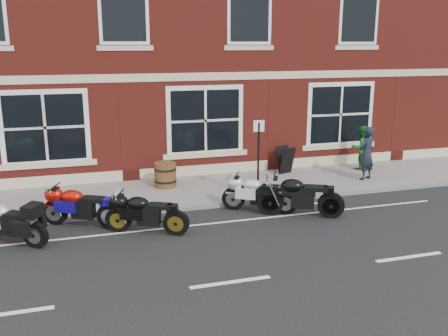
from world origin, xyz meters
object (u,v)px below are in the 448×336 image
Objects in this scene: moto_touring_silver at (6,219)px; moto_sport_black at (145,212)px; pedestrian_right at (361,148)px; pedestrian_left at (367,153)px; moto_naked_black at (299,194)px; barrel_planter at (165,175)px; moto_sport_red at (80,205)px; parking_sign at (258,154)px; a_board_sign at (285,160)px; moto_sport_silver at (258,193)px.

moto_touring_silver reaches higher than moto_sport_black.
moto_touring_silver is 1.15× the size of pedestrian_right.
moto_naked_black is at bearing 11.03° from pedestrian_left.
moto_sport_black is at bearing 117.24° from moto_naked_black.
barrel_planter is (4.20, 3.12, -0.06)m from moto_touring_silver.
moto_sport_red is 2.51× the size of barrel_planter.
parking_sign is at bearing 48.75° from moto_naked_black.
moto_naked_black is at bearing -48.90° from barrel_planter.
moto_touring_silver is at bearing 110.28° from moto_sport_black.
parking_sign reaches higher than moto_sport_black.
moto_sport_black is at bearing -5.04° from pedestrian_left.
moto_touring_silver is 5.23m from barrel_planter.
moto_sport_black is at bearing -163.33° from a_board_sign.
moto_sport_silver reaches higher than barrel_planter.
moto_sport_black is 3.22m from moto_sport_silver.
moto_touring_silver is at bearing -168.23° from parking_sign.
moto_touring_silver is 2.29× the size of barrel_planter.
moto_sport_red reaches higher than moto_sport_black.
moto_sport_red is at bearing -172.06° from parking_sign.
a_board_sign is (2.21, 3.21, 0.05)m from moto_sport_silver.
moto_touring_silver is at bearing 12.68° from pedestrian_right.
pedestrian_left is 4.19m from parking_sign.
moto_naked_black is 2.73× the size of barrel_planter.
pedestrian_right is (4.96, 2.96, 0.36)m from moto_sport_silver.
moto_touring_silver is 0.84× the size of moto_naked_black.
moto_sport_red is 0.86× the size of parking_sign.
barrel_planter is (-6.40, 1.03, -0.48)m from pedestrian_left.
moto_touring_silver reaches higher than moto_sport_silver.
pedestrian_left is at bearing -9.13° from barrel_planter.
moto_sport_silver is 5.79m from pedestrian_right.
pedestrian_right reaches higher than moto_sport_black.
moto_sport_red is at bearing -136.08° from barrel_planter.
moto_sport_red is (1.63, 0.64, -0.02)m from moto_touring_silver.
moto_sport_black is 7.89m from pedestrian_left.
moto_touring_silver is 10.82m from pedestrian_left.
moto_naked_black is (5.51, -0.87, 0.04)m from moto_sport_red.
moto_touring_silver is at bearing -143.44° from barrel_planter.
moto_sport_black is 1.24× the size of pedestrian_right.
pedestrian_right is at bearing 2.10° from barrel_planter.
parking_sign reaches higher than pedestrian_right.
a_board_sign is at bearing -30.22° from moto_touring_silver.
parking_sign is (-0.60, 1.44, 0.83)m from moto_naked_black.
pedestrian_right reaches higher than a_board_sign.
moto_touring_silver is 9.19m from a_board_sign.
moto_sport_silver is at bearing 26.73° from pedestrian_right.
moto_sport_black is (3.10, -0.31, -0.03)m from moto_touring_silver.
barrel_planter is 3.15m from parking_sign.
a_board_sign is at bearing 52.96° from parking_sign.
barrel_planter is 0.34× the size of parking_sign.
moto_naked_black is at bearing -62.98° from moto_sport_black.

